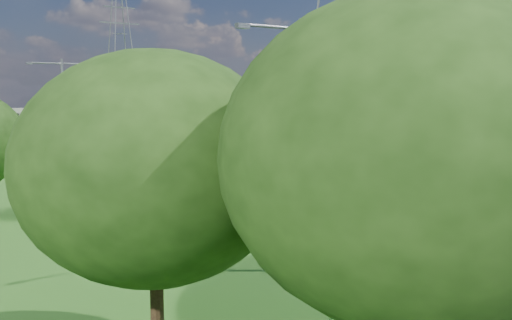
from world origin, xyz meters
The scene contains 19 objects.
ground centered at (0.00, 60.00, 0.00)m, with size 260.00×260.00×0.00m, color #215818.
road centered at (0.00, 66.00, 0.03)m, with size 8.00×150.00×0.06m, color black.
curb_left centered at (-4.25, 66.00, 0.11)m, with size 0.50×150.00×0.22m, color gray.
curb_right centered at (4.25, 66.00, 0.11)m, with size 0.50×150.00×0.22m, color gray.
speed_limit_sign centered at (5.20, 37.98, 1.60)m, with size 0.55×0.09×2.40m.
streetlight_near_left centered at (-6.00, 12.00, 5.94)m, with size 5.90×0.25×10.00m.
streetlight_mid_left centered at (-6.00, 45.00, 5.94)m, with size 5.90×0.25×10.00m.
streetlight_far_right centered at (6.00, 78.00, 5.94)m, with size 5.90×0.25×10.00m.
power_tower_near centered at (22.00, 40.00, 14.01)m, with size 9.00×6.40×28.00m.
power_tower_far centered at (26.00, 115.00, 14.01)m, with size 9.00×6.40×28.00m.
tree_la centered at (-14.00, 8.00, 5.27)m, with size 7.14×7.14×8.30m.
tree_lf centered at (-11.00, 2.00, 5.89)m, with size 7.98×7.98×9.28m.
tree_rb centered at (16.00, 30.00, 4.95)m, with size 6.72×6.72×7.82m.
tree_rc centered at (15.00, 52.00, 4.33)m, with size 5.88×5.88×6.84m.
tree_rd centered at (17.00, 76.00, 5.27)m, with size 7.14×7.14×8.30m.
tree_re centered at (14.50, 100.00, 4.02)m, with size 5.46×5.46×6.35m.
tree_rf centered at (18.00, 120.00, 4.64)m, with size 6.30×6.30×7.33m.
bus_outbound centered at (2.42, 49.62, 1.39)m, with size 2.24×9.56×2.66m, color white.
bus_inbound centered at (-0.80, 49.06, 1.41)m, with size 2.26×9.67×2.69m, color white.
Camera 1 is at (-19.98, -5.54, 7.22)m, focal length 40.00 mm.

